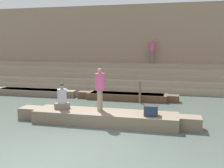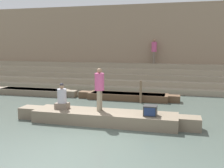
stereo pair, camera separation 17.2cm
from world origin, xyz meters
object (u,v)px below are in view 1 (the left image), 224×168
at_px(tv_set, 151,110).
at_px(moored_boat_distant, 127,96).
at_px(moored_boat_shore, 31,92).
at_px(mooring_post, 140,92).
at_px(person_rowing, 62,99).
at_px(person_on_steps, 152,50).
at_px(person_standing, 100,87).
at_px(rowboat_main, 105,117).

xyz_separation_m(tv_set, moored_boat_distant, (-1.75, 4.75, -0.45)).
xyz_separation_m(moored_boat_shore, mooring_post, (6.70, -0.68, 0.39)).
xyz_separation_m(person_rowing, moored_boat_shore, (-4.09, 4.58, -0.67)).
bearing_deg(moored_boat_distant, person_on_steps, 76.55).
bearing_deg(moored_boat_distant, mooring_post, -42.32).
bearing_deg(moored_boat_shore, person_rowing, -51.32).
bearing_deg(person_rowing, mooring_post, 53.01).
bearing_deg(moored_boat_shore, moored_boat_distant, -3.46).
height_order(tv_set, mooring_post, mooring_post).
relative_size(mooring_post, person_on_steps, 0.66).
distance_m(person_standing, moored_boat_shore, 7.32).
distance_m(rowboat_main, person_rowing, 1.88).
bearing_deg(mooring_post, rowboat_main, -101.84).
relative_size(moored_boat_distant, person_on_steps, 3.18).
bearing_deg(person_rowing, moored_boat_distant, 65.21).
relative_size(tv_set, mooring_post, 0.41).
bearing_deg(mooring_post, person_rowing, -123.81).
xyz_separation_m(person_standing, mooring_post, (1.06, 3.83, -0.81)).
bearing_deg(rowboat_main, person_rowing, 179.75).
bearing_deg(moored_boat_shore, person_on_steps, 34.98).
bearing_deg(tv_set, person_rowing, 169.43).
height_order(moored_boat_distant, person_on_steps, person_on_steps).
height_order(person_rowing, tv_set, person_rowing).
distance_m(person_rowing, mooring_post, 4.70).
height_order(person_rowing, moored_boat_shore, person_rowing).
relative_size(moored_boat_shore, person_on_steps, 3.18).
bearing_deg(person_rowing, tv_set, -6.51).
height_order(rowboat_main, moored_boat_shore, rowboat_main).
height_order(mooring_post, person_on_steps, person_on_steps).
bearing_deg(rowboat_main, moored_boat_shore, 143.62).
bearing_deg(tv_set, person_on_steps, 87.66).
bearing_deg(person_on_steps, moored_boat_shore, -82.36).
distance_m(person_standing, person_on_steps, 9.96).
xyz_separation_m(person_standing, moored_boat_shore, (-5.64, 4.50, -1.21)).
bearing_deg(mooring_post, moored_boat_shore, 174.22).
distance_m(moored_boat_shore, person_on_steps, 8.96).
relative_size(rowboat_main, person_on_steps, 4.01).
height_order(person_rowing, person_on_steps, person_on_steps).
relative_size(person_rowing, person_on_steps, 0.59).
bearing_deg(tv_set, mooring_post, 95.67).
bearing_deg(tv_set, moored_boat_shore, 140.72).
bearing_deg(moored_boat_distant, person_standing, -97.20).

